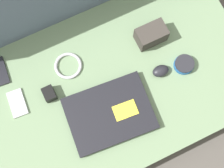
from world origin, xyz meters
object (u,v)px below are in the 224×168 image
phone_silver (0,72)px  phone_black (17,103)px  computer_mouse (161,71)px  charger_brick (49,94)px  laptop (110,114)px  speaker_puck (184,64)px  camera_pouch (151,35)px

phone_silver → phone_black: bearing=-78.5°
computer_mouse → phone_silver: size_ratio=0.58×
phone_black → charger_brick: size_ratio=2.00×
laptop → speaker_puck: size_ratio=4.25×
computer_mouse → laptop: bearing=-160.6°
camera_pouch → charger_brick: size_ratio=2.16×
computer_mouse → camera_pouch: (0.03, 0.15, 0.02)m
laptop → phone_silver: size_ratio=2.80×
computer_mouse → charger_brick: bearing=171.4°
computer_mouse → phone_silver: bearing=159.3°
computer_mouse → phone_silver: (-0.58, 0.28, -0.01)m
laptop → charger_brick: bearing=141.3°
camera_pouch → computer_mouse: bearing=-101.4°
camera_pouch → charger_brick: bearing=-175.0°
phone_silver → laptop: bearing=-41.6°
laptop → phone_black: size_ratio=3.06×
laptop → speaker_puck: bearing=13.0°
phone_black → charger_brick: 0.13m
charger_brick → computer_mouse: bearing=-13.6°
phone_silver → camera_pouch: size_ratio=1.02×
phone_silver → camera_pouch: 0.63m
phone_black → phone_silver: bearing=100.8°
laptop → speaker_puck: 0.36m
charger_brick → speaker_puck: bearing=-12.8°
speaker_puck → computer_mouse: bearing=170.8°
phone_silver → computer_mouse: bearing=-20.5°
laptop → charger_brick: size_ratio=6.14×
speaker_puck → charger_brick: size_ratio=1.45×
speaker_puck → phone_black: size_ratio=0.72×
phone_black → camera_pouch: camera_pouch is taller
phone_silver → charger_brick: (0.15, -0.17, 0.02)m
computer_mouse → charger_brick: size_ratio=1.28×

